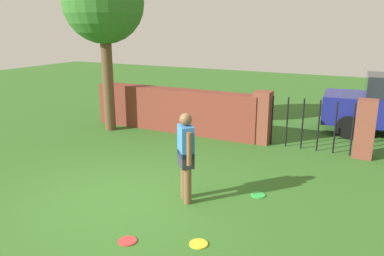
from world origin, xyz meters
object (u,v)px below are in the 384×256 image
object	(u,v)px
tree	(104,5)
frisbee_yellow	(198,244)
frisbee_red	(127,241)
frisbee_green	(258,195)
person	(186,153)

from	to	relation	value
tree	frisbee_yellow	distance (m)	7.65
tree	frisbee_red	world-z (taller)	tree
frisbee_green	tree	bearing A→B (deg)	155.62
frisbee_yellow	person	bearing A→B (deg)	124.97
frisbee_green	frisbee_red	xyz separation A→B (m)	(-1.24, -2.38, 0.00)
person	frisbee_red	distance (m)	1.83
person	frisbee_yellow	size ratio (longest dim) A/B	6.00
person	frisbee_yellow	xyz separation A→B (m)	(0.83, -1.18, -0.89)
tree	frisbee_red	xyz separation A→B (m)	(4.15, -4.82, -3.60)
tree	frisbee_yellow	size ratio (longest dim) A/B	17.76
person	frisbee_green	distance (m)	1.62
tree	frisbee_red	distance (m)	7.31
person	frisbee_yellow	world-z (taller)	person
tree	frisbee_green	world-z (taller)	tree
tree	person	world-z (taller)	tree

